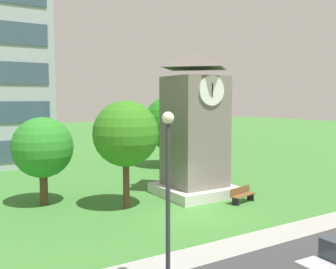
{
  "coord_description": "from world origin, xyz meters",
  "views": [
    {
      "loc": [
        -11.07,
        -15.87,
        5.9
      ],
      "look_at": [
        1.29,
        4.18,
        3.71
      ],
      "focal_mm": 41.26,
      "sensor_mm": 36.0,
      "label": 1
    }
  ],
  "objects_px": {
    "street_lamp": "(168,182)",
    "tree_by_building": "(126,134)",
    "park_bench": "(242,195)",
    "tree_near_tower": "(171,123)",
    "clock_tower": "(195,133)",
    "tree_streetside": "(43,148)"
  },
  "relations": [
    {
      "from": "clock_tower",
      "to": "street_lamp",
      "type": "height_order",
      "value": "clock_tower"
    },
    {
      "from": "clock_tower",
      "to": "tree_streetside",
      "type": "bearing_deg",
      "value": 162.8
    },
    {
      "from": "clock_tower",
      "to": "tree_near_tower",
      "type": "bearing_deg",
      "value": 66.21
    },
    {
      "from": "street_lamp",
      "to": "tree_streetside",
      "type": "bearing_deg",
      "value": 93.24
    },
    {
      "from": "park_bench",
      "to": "tree_near_tower",
      "type": "height_order",
      "value": "tree_near_tower"
    },
    {
      "from": "street_lamp",
      "to": "tree_streetside",
      "type": "xyz_separation_m",
      "value": [
        -0.69,
        12.13,
        -0.26
      ]
    },
    {
      "from": "clock_tower",
      "to": "tree_near_tower",
      "type": "height_order",
      "value": "clock_tower"
    },
    {
      "from": "park_bench",
      "to": "tree_by_building",
      "type": "relative_size",
      "value": 0.32
    },
    {
      "from": "clock_tower",
      "to": "tree_by_building",
      "type": "relative_size",
      "value": 1.48
    },
    {
      "from": "street_lamp",
      "to": "tree_streetside",
      "type": "distance_m",
      "value": 12.15
    },
    {
      "from": "street_lamp",
      "to": "tree_streetside",
      "type": "height_order",
      "value": "street_lamp"
    },
    {
      "from": "tree_streetside",
      "to": "tree_by_building",
      "type": "bearing_deg",
      "value": -40.96
    },
    {
      "from": "park_bench",
      "to": "tree_streetside",
      "type": "xyz_separation_m",
      "value": [
        -9.71,
        5.56,
        2.74
      ]
    },
    {
      "from": "park_bench",
      "to": "street_lamp",
      "type": "distance_m",
      "value": 11.55
    },
    {
      "from": "tree_streetside",
      "to": "tree_near_tower",
      "type": "xyz_separation_m",
      "value": [
        12.48,
        6.5,
        0.62
      ]
    },
    {
      "from": "park_bench",
      "to": "street_lamp",
      "type": "xyz_separation_m",
      "value": [
        -9.02,
        -6.57,
        3.0
      ]
    },
    {
      "from": "tree_by_building",
      "to": "tree_near_tower",
      "type": "height_order",
      "value": "tree_near_tower"
    },
    {
      "from": "park_bench",
      "to": "tree_streetside",
      "type": "distance_m",
      "value": 11.52
    },
    {
      "from": "park_bench",
      "to": "tree_streetside",
      "type": "relative_size",
      "value": 0.38
    },
    {
      "from": "street_lamp",
      "to": "tree_near_tower",
      "type": "distance_m",
      "value": 22.05
    },
    {
      "from": "tree_by_building",
      "to": "tree_near_tower",
      "type": "relative_size",
      "value": 0.94
    },
    {
      "from": "street_lamp",
      "to": "tree_by_building",
      "type": "height_order",
      "value": "tree_by_building"
    }
  ]
}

